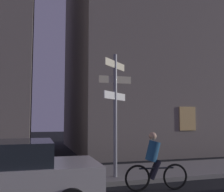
# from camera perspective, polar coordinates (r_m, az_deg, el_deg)

# --- Properties ---
(sidewalk_kerb) EXTENTS (40.00, 2.77, 0.14)m
(sidewalk_kerb) POSITION_cam_1_polar(r_m,az_deg,el_deg) (9.67, 4.30, -16.45)
(sidewalk_kerb) COLOR gray
(sidewalk_kerb) RESTS_ON ground_plane
(signpost) EXTENTS (1.10, 1.05, 3.98)m
(signpost) POSITION_cam_1_polar(r_m,az_deg,el_deg) (8.48, 0.70, -1.57)
(signpost) COLOR gray
(signpost) RESTS_ON sidewalk_kerb
(car_near_left) EXTENTS (4.22, 2.00, 1.50)m
(car_near_left) POSITION_cam_1_polar(r_m,az_deg,el_deg) (6.24, -22.76, -15.73)
(car_near_left) COLOR beige
(car_near_left) RESTS_ON ground_plane
(cyclist) EXTENTS (1.81, 0.37, 1.61)m
(cyclist) POSITION_cam_1_polar(r_m,az_deg,el_deg) (7.58, 9.36, -14.37)
(cyclist) COLOR black
(cyclist) RESTS_ON ground_plane
(building_right_block) EXTENTS (10.27, 9.75, 14.40)m
(building_right_block) POSITION_cam_1_polar(r_m,az_deg,el_deg) (18.80, 7.57, 11.09)
(building_right_block) COLOR slate
(building_right_block) RESTS_ON ground_plane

